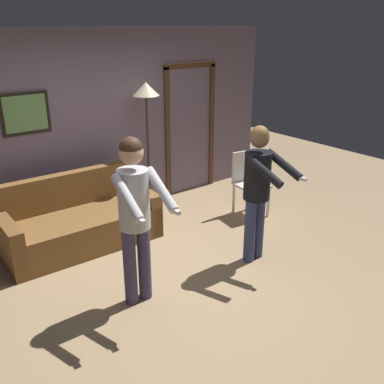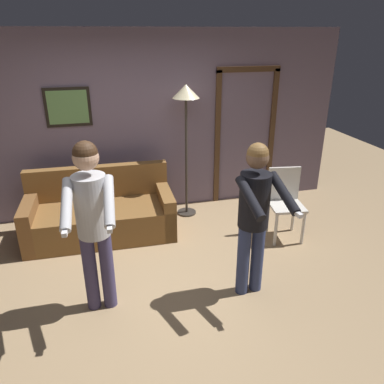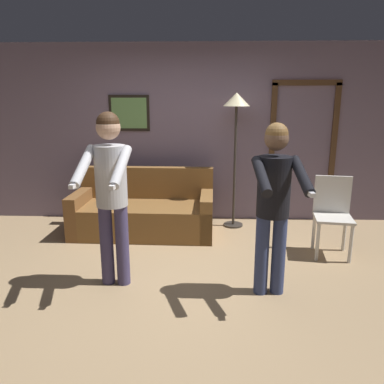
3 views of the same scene
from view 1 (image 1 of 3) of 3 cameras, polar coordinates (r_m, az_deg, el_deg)
ground_plane at (r=4.87m, az=-2.13°, el=-11.23°), size 12.00×12.00×0.00m
back_wall_assembly at (r=6.07m, az=-13.92°, el=8.22°), size 6.40×0.10×2.60m
couch at (r=5.60m, az=-14.72°, el=-4.11°), size 1.92×0.89×0.87m
torchiere_lamp at (r=6.04m, az=-6.10°, el=11.71°), size 0.37×0.37×1.90m
person_standing_left at (r=4.04m, az=-7.61°, el=-2.05°), size 0.46×0.68×1.71m
person_standing_right at (r=4.85m, az=8.83°, el=1.21°), size 0.47×0.65×1.62m
dining_chair_distant at (r=6.27m, az=7.51°, el=1.70°), size 0.48×0.48×0.93m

